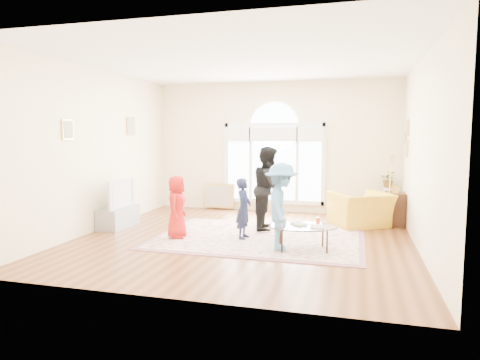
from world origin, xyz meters
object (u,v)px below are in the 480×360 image
(area_rug, at_px, (259,237))
(tv_console, at_px, (119,217))
(television, at_px, (118,193))
(armchair, at_px, (361,210))
(coffee_table, at_px, (303,227))

(area_rug, bearing_deg, tv_console, 177.41)
(television, bearing_deg, tv_console, 180.00)
(armchair, bearing_deg, area_rug, 7.81)
(tv_console, distance_m, television, 0.50)
(tv_console, relative_size, coffee_table, 0.79)
(tv_console, relative_size, television, 1.00)
(area_rug, xyz_separation_m, television, (-3.00, 0.14, 0.70))
(coffee_table, bearing_deg, television, 154.55)
(tv_console, bearing_deg, area_rug, -2.59)
(television, bearing_deg, area_rug, -2.60)
(coffee_table, relative_size, armchair, 1.15)
(area_rug, relative_size, coffee_table, 2.83)
(television, xyz_separation_m, coffee_table, (3.90, -0.81, -0.31))
(area_rug, bearing_deg, armchair, 39.41)
(television, distance_m, armchair, 5.03)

